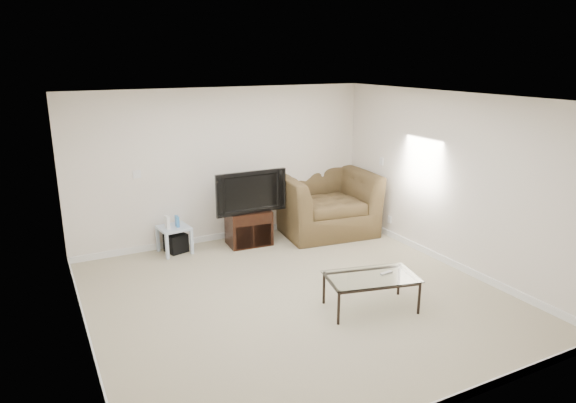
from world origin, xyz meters
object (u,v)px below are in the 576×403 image
subwoofer (176,243)px  recliner (325,192)px  tv_stand (249,227)px  coffee_table (371,292)px  television (249,191)px  side_table (175,240)px

subwoofer → recliner: (2.58, -0.20, 0.55)m
recliner → tv_stand: bearing=-173.6°
coffee_table → television: bearing=99.1°
subwoofer → coffee_table: coffee_table is taller
tv_stand → subwoofer: bearing=174.0°
side_table → television: bearing=-10.0°
television → subwoofer: (-1.15, 0.23, -0.76)m
recliner → television: bearing=-172.4°
side_table → recliner: bearing=-3.9°
recliner → coffee_table: 2.95m
television → tv_stand: bearing=85.8°
recliner → coffee_table: bearing=-103.6°
recliner → subwoofer: bearing=-178.0°
television → side_table: (-1.18, 0.21, -0.70)m
television → coffee_table: television is taller
side_table → subwoofer: 0.07m
subwoofer → recliner: bearing=-4.4°
side_table → recliner: (2.61, -0.18, 0.49)m
tv_stand → recliner: (1.43, 0.00, 0.42)m
subwoofer → side_table: bearing=-139.8°
tv_stand → coffee_table: (0.43, -2.74, -0.07)m
subwoofer → coffee_table: (1.58, -2.94, 0.06)m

